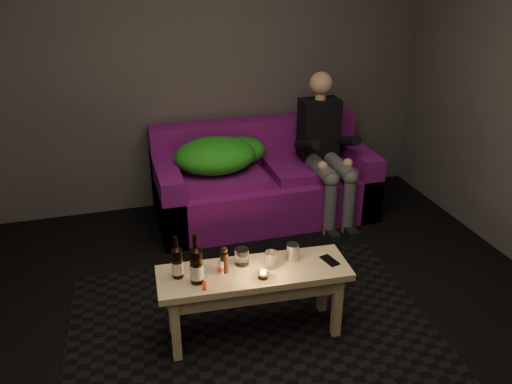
# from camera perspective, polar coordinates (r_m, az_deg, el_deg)

# --- Properties ---
(floor) EXTENTS (4.50, 4.50, 0.00)m
(floor) POSITION_cam_1_polar(r_m,az_deg,el_deg) (3.37, 3.53, -16.60)
(floor) COLOR black
(floor) RESTS_ON ground
(room) EXTENTS (4.50, 4.50, 4.50)m
(room) POSITION_cam_1_polar(r_m,az_deg,el_deg) (3.03, 1.33, 13.68)
(room) COLOR silver
(room) RESTS_ON ground
(rug) EXTENTS (2.38, 1.79, 0.01)m
(rug) POSITION_cam_1_polar(r_m,az_deg,el_deg) (3.54, -0.43, -14.08)
(rug) COLOR black
(rug) RESTS_ON floor
(sofa) EXTENTS (1.87, 0.84, 0.81)m
(sofa) POSITION_cam_1_polar(r_m,az_deg,el_deg) (4.78, 0.72, 0.89)
(sofa) COLOR #620D63
(sofa) RESTS_ON floor
(green_blanket) EXTENTS (0.82, 0.56, 0.28)m
(green_blanket) POSITION_cam_1_polar(r_m,az_deg,el_deg) (4.57, -3.88, 3.93)
(green_blanket) COLOR green
(green_blanket) RESTS_ON sofa
(person) EXTENTS (0.34, 0.78, 1.25)m
(person) POSITION_cam_1_polar(r_m,az_deg,el_deg) (4.68, 7.27, 4.85)
(person) COLOR black
(person) RESTS_ON sofa
(coffee_table) EXTENTS (1.16, 0.43, 0.47)m
(coffee_table) POSITION_cam_1_polar(r_m,az_deg,el_deg) (3.28, -0.21, -9.45)
(coffee_table) COLOR tan
(coffee_table) RESTS_ON rug
(beer_bottle_a) EXTENTS (0.07, 0.07, 0.26)m
(beer_bottle_a) POSITION_cam_1_polar(r_m,az_deg,el_deg) (3.15, -8.30, -7.34)
(beer_bottle_a) COLOR black
(beer_bottle_a) RESTS_ON coffee_table
(beer_bottle_b) EXTENTS (0.08, 0.08, 0.31)m
(beer_bottle_b) POSITION_cam_1_polar(r_m,az_deg,el_deg) (3.08, -6.30, -7.66)
(beer_bottle_b) COLOR black
(beer_bottle_b) RESTS_ON coffee_table
(salt_shaker) EXTENTS (0.05, 0.05, 0.08)m
(salt_shaker) POSITION_cam_1_polar(r_m,az_deg,el_deg) (3.19, -3.71, -7.87)
(salt_shaker) COLOR silver
(salt_shaker) RESTS_ON coffee_table
(pepper_mill) EXTENTS (0.06, 0.06, 0.13)m
(pepper_mill) POSITION_cam_1_polar(r_m,az_deg,el_deg) (3.19, -3.34, -7.43)
(pepper_mill) COLOR black
(pepper_mill) RESTS_ON coffee_table
(tumbler_back) EXTENTS (0.11, 0.11, 0.10)m
(tumbler_back) POSITION_cam_1_polar(r_m,az_deg,el_deg) (3.26, -1.50, -6.82)
(tumbler_back) COLOR white
(tumbler_back) RESTS_ON coffee_table
(tealight) EXTENTS (0.06, 0.06, 0.05)m
(tealight) POSITION_cam_1_polar(r_m,az_deg,el_deg) (3.15, 0.75, -8.63)
(tealight) COLOR white
(tealight) RESTS_ON coffee_table
(tumbler_front) EXTENTS (0.10, 0.10, 0.10)m
(tumbler_front) POSITION_cam_1_polar(r_m,az_deg,el_deg) (3.23, 1.61, -7.14)
(tumbler_front) COLOR white
(tumbler_front) RESTS_ON coffee_table
(steel_cup) EXTENTS (0.09, 0.09, 0.11)m
(steel_cup) POSITION_cam_1_polar(r_m,az_deg,el_deg) (3.31, 3.86, -6.33)
(steel_cup) COLOR #ACADB3
(steel_cup) RESTS_ON coffee_table
(smartphone) EXTENTS (0.09, 0.14, 0.01)m
(smartphone) POSITION_cam_1_polar(r_m,az_deg,el_deg) (3.34, 7.76, -7.16)
(smartphone) COLOR black
(smartphone) RESTS_ON coffee_table
(red_lighter) EXTENTS (0.03, 0.08, 0.01)m
(red_lighter) POSITION_cam_1_polar(r_m,az_deg,el_deg) (3.10, -5.47, -9.81)
(red_lighter) COLOR red
(red_lighter) RESTS_ON coffee_table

